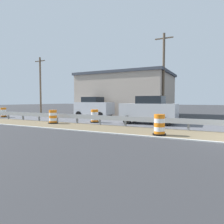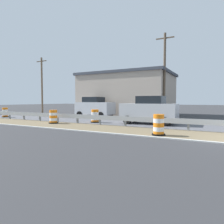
# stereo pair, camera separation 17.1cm
# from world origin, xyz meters

# --- Properties ---
(guardrail_median) EXTENTS (0.18, 40.92, 0.71)m
(guardrail_median) POSITION_xyz_m (1.88, 1.68, 0.52)
(guardrail_median) COLOR #999EA3
(guardrail_median) RESTS_ON ground
(traffic_barrel_nearest) EXTENTS (0.68, 0.68, 1.08)m
(traffic_barrel_nearest) POSITION_xyz_m (-0.51, 3.82, 0.49)
(traffic_barrel_nearest) COLOR orange
(traffic_barrel_nearest) RESTS_ON ground
(traffic_barrel_close) EXTENTS (0.73, 0.73, 1.06)m
(traffic_barrel_close) POSITION_xyz_m (3.09, 10.00, 0.48)
(traffic_barrel_close) COLOR orange
(traffic_barrel_close) RESTS_ON ground
(traffic_barrel_mid) EXTENTS (0.74, 0.74, 1.05)m
(traffic_barrel_mid) POSITION_xyz_m (1.04, 12.52, 0.47)
(traffic_barrel_mid) COLOR orange
(traffic_barrel_mid) RESTS_ON ground
(traffic_barrel_far) EXTENTS (0.67, 0.67, 1.02)m
(traffic_barrel_far) POSITION_xyz_m (3.06, 21.39, 0.46)
(traffic_barrel_far) COLOR orange
(traffic_barrel_far) RESTS_ON ground
(car_trailing_near_lane) EXTENTS (2.18, 4.05, 2.16)m
(car_trailing_near_lane) POSITION_xyz_m (7.66, 12.97, 1.08)
(car_trailing_near_lane) COLOR silver
(car_trailing_near_lane) RESTS_ON ground
(car_trailing_far_lane) EXTENTS (2.01, 4.22, 2.11)m
(car_trailing_far_lane) POSITION_xyz_m (4.18, 5.83, 1.05)
(car_trailing_far_lane) COLOR silver
(car_trailing_far_lane) RESTS_ON ground
(roadside_shop_near) EXTENTS (7.94, 10.91, 5.11)m
(roadside_shop_near) POSITION_xyz_m (12.89, 11.44, 2.57)
(roadside_shop_near) COLOR #AD9E8E
(roadside_shop_near) RESTS_ON ground
(utility_pole_near) EXTENTS (0.24, 1.80, 8.45)m
(utility_pole_near) POSITION_xyz_m (9.81, 6.08, 4.38)
(utility_pole_near) COLOR brown
(utility_pole_near) RESTS_ON ground
(utility_pole_mid) EXTENTS (0.24, 1.80, 7.75)m
(utility_pole_mid) POSITION_xyz_m (9.97, 23.23, 4.03)
(utility_pole_mid) COLOR brown
(utility_pole_mid) RESTS_ON ground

